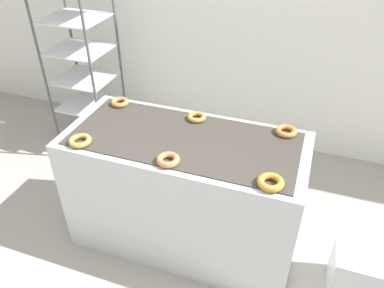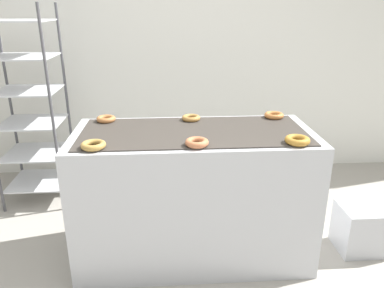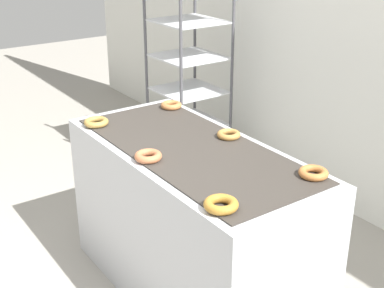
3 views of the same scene
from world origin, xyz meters
name	(u,v)px [view 3 (image 3 of 3)]	position (x,y,z in m)	size (l,w,h in m)	color
fryer_machine	(192,223)	(0.00, 0.61, 0.46)	(1.57, 0.72, 0.92)	#B7BABF
baking_rack_cart	(189,74)	(-1.35, 1.52, 0.87)	(0.54, 0.51, 1.71)	#4C4C51
donut_near_left	(96,122)	(-0.59, 0.34, 0.94)	(0.14, 0.14, 0.04)	#A7803E
donut_near_center	(148,156)	(0.00, 0.34, 0.94)	(0.14, 0.14, 0.04)	#BA6C44
donut_near_right	(221,204)	(0.59, 0.34, 0.94)	(0.15, 0.15, 0.04)	#AF7A2B
donut_far_left	(171,105)	(-0.60, 0.87, 0.94)	(0.13, 0.13, 0.04)	#B26F3C
donut_far_center	(229,135)	(0.00, 0.86, 0.94)	(0.13, 0.13, 0.03)	#AC793B
donut_far_right	(313,173)	(0.60, 0.88, 0.94)	(0.14, 0.14, 0.04)	#B76F37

